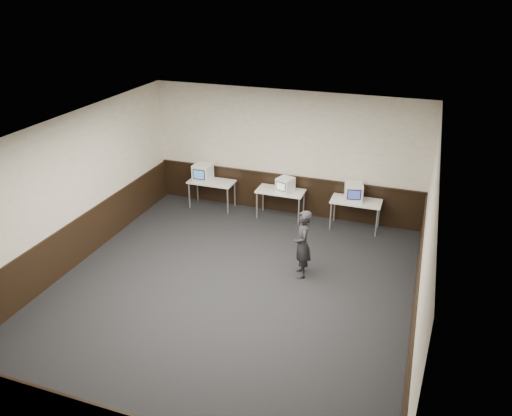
% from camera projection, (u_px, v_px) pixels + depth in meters
% --- Properties ---
extents(floor, '(8.00, 8.00, 0.00)m').
position_uv_depth(floor, '(227.00, 293.00, 9.80)').
color(floor, black).
rests_on(floor, ground).
extents(ceiling, '(8.00, 8.00, 0.00)m').
position_uv_depth(ceiling, '(223.00, 136.00, 8.44)').
color(ceiling, white).
rests_on(ceiling, back_wall).
extents(back_wall, '(7.00, 0.00, 7.00)m').
position_uv_depth(back_wall, '(286.00, 153.00, 12.54)').
color(back_wall, beige).
rests_on(back_wall, ground).
extents(front_wall, '(7.00, 0.00, 7.00)m').
position_uv_depth(front_wall, '(92.00, 368.00, 5.70)').
color(front_wall, beige).
rests_on(front_wall, ground).
extents(left_wall, '(0.00, 8.00, 8.00)m').
position_uv_depth(left_wall, '(67.00, 195.00, 10.17)').
color(left_wall, beige).
rests_on(left_wall, ground).
extents(right_wall, '(0.00, 8.00, 8.00)m').
position_uv_depth(right_wall, '(425.00, 252.00, 8.08)').
color(right_wall, beige).
rests_on(right_wall, ground).
extents(wainscot_back, '(6.98, 0.04, 1.00)m').
position_uv_depth(wainscot_back, '(285.00, 194.00, 12.99)').
color(wainscot_back, black).
rests_on(wainscot_back, back_wall).
extents(wainscot_left, '(0.04, 7.98, 1.00)m').
position_uv_depth(wainscot_left, '(76.00, 243.00, 10.63)').
color(wainscot_left, black).
rests_on(wainscot_left, left_wall).
extents(wainscot_right, '(0.04, 7.98, 1.00)m').
position_uv_depth(wainscot_right, '(414.00, 308.00, 8.55)').
color(wainscot_right, black).
rests_on(wainscot_right, right_wall).
extents(wainscot_rail, '(6.98, 0.06, 0.04)m').
position_uv_depth(wainscot_rail, '(285.00, 175.00, 12.75)').
color(wainscot_rail, black).
rests_on(wainscot_rail, wainscot_back).
extents(desk_left, '(1.20, 0.60, 0.75)m').
position_uv_depth(desk_left, '(212.00, 184.00, 13.16)').
color(desk_left, silver).
rests_on(desk_left, ground).
extents(desk_center, '(1.20, 0.60, 0.75)m').
position_uv_depth(desk_center, '(281.00, 193.00, 12.59)').
color(desk_center, silver).
rests_on(desk_center, ground).
extents(desk_right, '(1.20, 0.60, 0.75)m').
position_uv_depth(desk_right, '(356.00, 203.00, 12.02)').
color(desk_right, silver).
rests_on(desk_right, ground).
extents(emac_left, '(0.45, 0.49, 0.45)m').
position_uv_depth(emac_left, '(203.00, 172.00, 13.08)').
color(emac_left, white).
rests_on(emac_left, desk_left).
extents(emac_center, '(0.47, 0.48, 0.37)m').
position_uv_depth(emac_center, '(285.00, 185.00, 12.41)').
color(emac_center, white).
rests_on(emac_center, desk_center).
extents(emac_right, '(0.51, 0.53, 0.43)m').
position_uv_depth(emac_right, '(354.00, 192.00, 11.93)').
color(emac_right, white).
rests_on(emac_right, desk_right).
extents(person, '(0.51, 0.62, 1.46)m').
position_uv_depth(person, '(302.00, 244.00, 10.10)').
color(person, black).
rests_on(person, ground).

